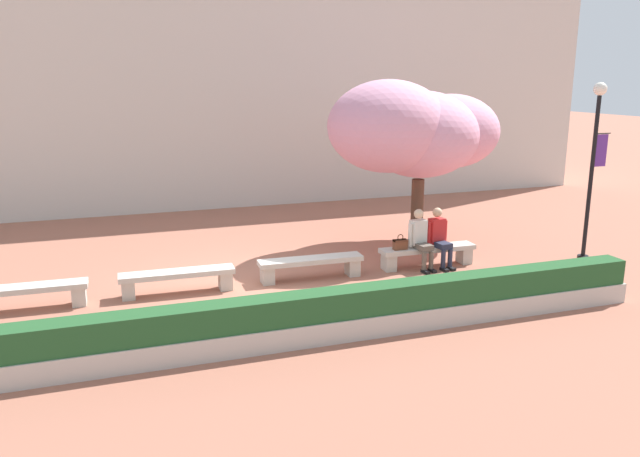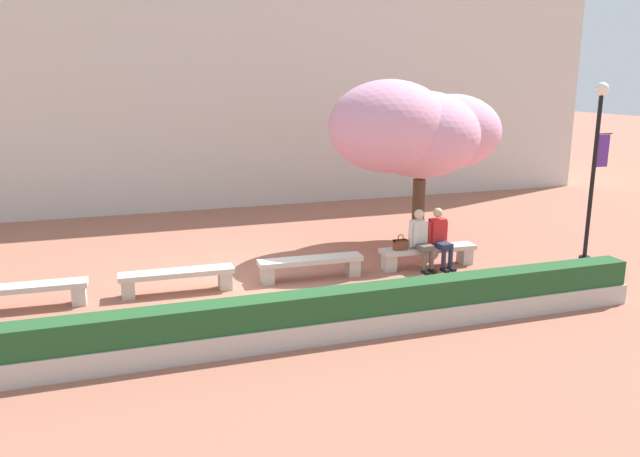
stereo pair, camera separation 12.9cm
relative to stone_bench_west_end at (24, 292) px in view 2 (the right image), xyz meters
name	(u,v)px [view 2 (the right image)]	position (x,y,z in m)	size (l,w,h in m)	color
ground_plane	(247,286)	(4.02, 0.00, -0.31)	(100.00, 100.00, 0.00)	#9E604C
building_facade	(181,64)	(4.02, 9.58, 4.12)	(28.00, 4.00, 8.86)	beige
stone_bench_west_end	(24,292)	(0.00, 0.00, 0.00)	(2.17, 0.48, 0.45)	#BCB7AD
stone_bench_near_west	(177,277)	(2.68, 0.00, 0.00)	(2.17, 0.48, 0.45)	#BCB7AD
stone_bench_center	(311,264)	(5.36, 0.00, 0.00)	(2.17, 0.48, 0.45)	#BCB7AD
stone_bench_near_east	(428,253)	(8.04, 0.00, 0.00)	(2.17, 0.48, 0.45)	#BCB7AD
person_seated_left	(421,237)	(7.83, -0.05, 0.39)	(0.51, 0.71, 1.29)	black
person_seated_right	(440,235)	(8.28, -0.05, 0.39)	(0.51, 0.71, 1.29)	black
handbag	(400,244)	(7.37, -0.02, 0.27)	(0.30, 0.15, 0.34)	brown
cherry_tree_main	(417,131)	(8.60, 1.80, 2.47)	(4.49, 3.01, 3.99)	#513828
lamp_post_with_banner	(595,156)	(11.60, -0.75, 2.05)	(0.54, 0.28, 3.93)	black
planter_hedge_foreground	(286,321)	(4.02, -2.95, 0.07)	(12.75, 0.50, 0.80)	#BCB7AD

